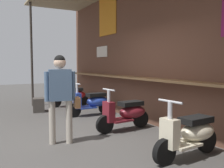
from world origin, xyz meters
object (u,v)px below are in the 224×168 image
scooter_blue (93,102)px  shopper_with_handbag (61,90)px  scooter_cream (191,134)px  merchandise_crate (39,105)px  scooter_red (72,95)px  scooter_maroon (127,113)px

scooter_blue → shopper_with_handbag: (2.10, -1.60, 0.63)m
scooter_cream → merchandise_crate: (-5.09, -1.28, -0.17)m
scooter_red → shopper_with_handbag: bearing=71.2°
scooter_maroon → shopper_with_handbag: bearing=4.1°
merchandise_crate → scooter_blue: bearing=44.4°
scooter_red → merchandise_crate: (0.50, -1.28, -0.17)m
scooter_blue → shopper_with_handbag: shopper_with_handbag is taller
scooter_maroon → merchandise_crate: size_ratio=3.25×
scooter_maroon → shopper_with_handbag: size_ratio=0.84×
scooter_blue → shopper_with_handbag: 2.71m
scooter_maroon → shopper_with_handbag: 1.73m
scooter_maroon → scooter_cream: same height
scooter_red → scooter_cream: size_ratio=1.00×
shopper_with_handbag → scooter_blue: bearing=-26.2°
merchandise_crate → scooter_maroon: bearing=21.9°
scooter_cream → scooter_blue: bearing=-94.3°
scooter_maroon → scooter_cream: size_ratio=1.00×
scooter_blue → shopper_with_handbag: size_ratio=0.84×
scooter_blue → scooter_cream: same height
scooter_cream → shopper_with_handbag: (-1.69, -1.60, 0.63)m
shopper_with_handbag → scooter_cream: bearing=-125.6°
shopper_with_handbag → merchandise_crate: shopper_with_handbag is taller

